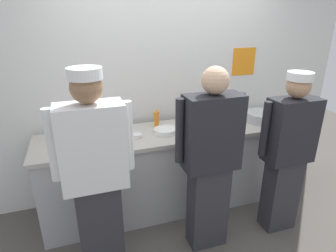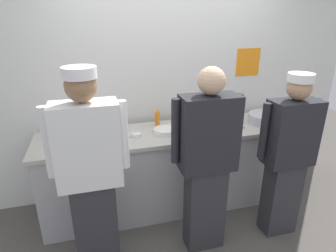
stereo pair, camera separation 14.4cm
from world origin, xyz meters
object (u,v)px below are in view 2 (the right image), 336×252
chef_far_right (288,154)px  sheet_tray (222,123)px  mixing_bowl_steel (265,118)px  chefs_knife (114,139)px  chef_center (207,160)px  plate_stack_rear (90,133)px  chef_near_left (90,172)px  squeeze_bottle_spare (195,117)px  squeeze_bottle_primary (157,118)px  ramekin_green_sauce (136,135)px  plate_stack_front (165,131)px  ramekin_orange_sauce (56,149)px  squeeze_bottle_secondary (76,140)px  deli_cup (61,131)px

chef_far_right → sheet_tray: chef_far_right is taller
mixing_bowl_steel → chefs_knife: bearing=-179.8°
chef_center → plate_stack_rear: (-0.95, 0.75, 0.05)m
chef_near_left → squeeze_bottle_spare: chef_near_left is taller
squeeze_bottle_primary → ramekin_green_sauce: size_ratio=1.95×
chef_center → plate_stack_rear: bearing=141.7°
chef_near_left → plate_stack_front: (0.76, 0.62, 0.01)m
plate_stack_rear → plate_stack_front: bearing=-9.0°
ramekin_orange_sauce → ramekin_green_sauce: ramekin_green_sauce is taller
plate_stack_front → squeeze_bottle_primary: size_ratio=1.18×
plate_stack_front → squeeze_bottle_secondary: size_ratio=1.18×
ramekin_orange_sauce → ramekin_green_sauce: bearing=8.9°
deli_cup → chefs_knife: deli_cup is taller
plate_stack_front → plate_stack_rear: 0.76m
chef_center → plate_stack_front: chef_center is taller
squeeze_bottle_primary → squeeze_bottle_spare: bearing=-9.7°
squeeze_bottle_secondary → squeeze_bottle_spare: squeeze_bottle_secondary is taller
sheet_tray → deli_cup: size_ratio=4.53×
chefs_knife → chef_near_left: bearing=-111.6°
plate_stack_front → plate_stack_rear: (-0.75, 0.12, 0.01)m
sheet_tray → ramekin_green_sauce: 0.98m
chef_near_left → squeeze_bottle_primary: chef_near_left is taller
plate_stack_front → deli_cup: bearing=168.1°
plate_stack_front → squeeze_bottle_spare: bearing=21.1°
chef_near_left → deli_cup: chef_near_left is taller
chef_near_left → mixing_bowl_steel: size_ratio=4.52×
chef_far_right → squeeze_bottle_spare: bearing=127.5°
chef_near_left → squeeze_bottle_primary: size_ratio=8.79×
squeeze_bottle_primary → squeeze_bottle_secondary: bearing=-155.4°
chef_far_right → chefs_knife: size_ratio=5.81×
deli_cup → squeeze_bottle_primary: bearing=0.2°
plate_stack_front → ramekin_orange_sauce: (-1.04, -0.14, -0.00)m
chef_near_left → plate_stack_front: 0.98m
chef_near_left → squeeze_bottle_secondary: chef_near_left is taller
chef_near_left → squeeze_bottle_secondary: bearing=103.3°
chef_far_right → ramekin_orange_sauce: chef_far_right is taller
chef_center → ramekin_green_sauce: bearing=129.7°
chef_near_left → plate_stack_front: size_ratio=7.46×
deli_cup → plate_stack_rear: bearing=-19.4°
chef_far_right → ramekin_orange_sauce: size_ratio=15.20×
chef_center → sheet_tray: bearing=56.4°
chef_far_right → sheet_tray: (-0.33, 0.72, 0.07)m
mixing_bowl_steel → squeeze_bottle_spare: size_ratio=2.14×
chef_center → chef_far_right: size_ratio=1.06×
chef_far_right → sheet_tray: 0.80m
plate_stack_front → deli_cup: (-1.02, 0.22, 0.02)m
plate_stack_front → chefs_knife: (-0.52, -0.02, -0.02)m
deli_cup → chef_far_right: bearing=-23.2°
plate_stack_rear → chefs_knife: (0.23, -0.14, -0.02)m
chef_near_left → sheet_tray: (1.43, 0.69, 0.00)m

